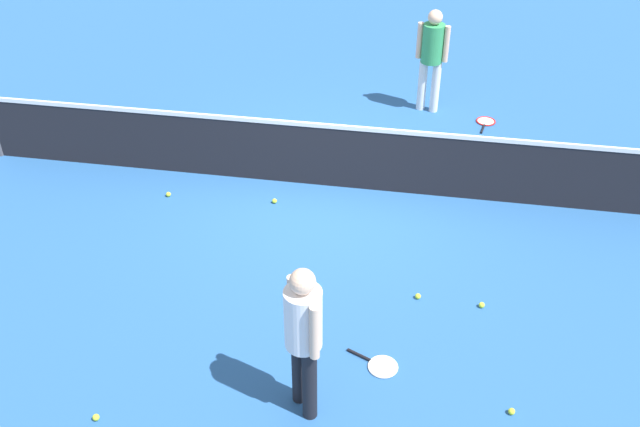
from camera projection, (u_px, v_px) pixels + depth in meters
name	position (u px, v px, depth m)	size (l,w,h in m)	color
ground_plane	(330.00, 185.00, 10.13)	(40.00, 40.00, 0.00)	#265693
court_net	(331.00, 155.00, 9.84)	(10.09, 0.09, 1.07)	#4C4C51
player_near_side	(303.00, 331.00, 6.38)	(0.48, 0.48, 1.70)	black
player_far_side	(432.00, 53.00, 11.43)	(0.53, 0.40, 1.70)	white
tennis_racket_near_player	(381.00, 365.00, 7.37)	(0.60, 0.41, 0.03)	white
tennis_racket_far_player	(486.00, 122.00, 11.64)	(0.37, 0.60, 0.03)	red
tennis_ball_near_player	(482.00, 305.00, 8.08)	(0.07, 0.07, 0.07)	#C6E033
tennis_ball_by_net	(96.00, 417.00, 6.81)	(0.07, 0.07, 0.07)	#C6E033
tennis_ball_midcourt	(275.00, 201.00, 9.76)	(0.07, 0.07, 0.07)	#C6E033
tennis_ball_baseline	(418.00, 296.00, 8.20)	(0.07, 0.07, 0.07)	#C6E033
tennis_ball_stray_left	(168.00, 194.00, 9.89)	(0.07, 0.07, 0.07)	#C6E033
tennis_ball_stray_right	(512.00, 411.00, 6.87)	(0.07, 0.07, 0.07)	#C6E033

